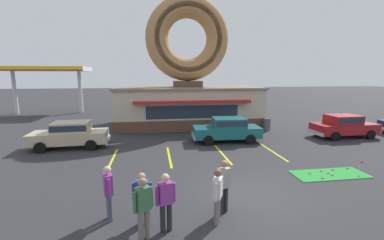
{
  "coord_description": "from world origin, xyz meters",
  "views": [
    {
      "loc": [
        -3.45,
        -8.46,
        4.42
      ],
      "look_at": [
        -1.4,
        5.0,
        2.0
      ],
      "focal_mm": 24.0,
      "sensor_mm": 36.0,
      "label": 1
    }
  ],
  "objects": [
    {
      "name": "trash_bin",
      "position": [
        5.54,
        10.6,
        0.5
      ],
      "size": [
        0.57,
        0.57,
        0.97
      ],
      "color": "#51565B",
      "rests_on": "ground"
    },
    {
      "name": "parking_stripe_left",
      "position": [
        -2.66,
        5.0,
        0.0
      ],
      "size": [
        0.12,
        3.6,
        0.01
      ],
      "primitive_type": "cube",
      "color": "yellow",
      "rests_on": "ground"
    },
    {
      "name": "ground_plane",
      "position": [
        0.0,
        0.0,
        0.0
      ],
      "size": [
        160.0,
        160.0,
        0.0
      ],
      "primitive_type": "plane",
      "color": "#2D2D30"
    },
    {
      "name": "donut_shop_building",
      "position": [
        -0.42,
        13.94,
        3.74
      ],
      "size": [
        12.3,
        6.75,
        10.96
      ],
      "color": "brown",
      "rests_on": "ground"
    },
    {
      "name": "gas_station_canopy",
      "position": [
        -15.3,
        23.08,
        4.86
      ],
      "size": [
        9.0,
        4.46,
        5.3
      ],
      "color": "silver",
      "rests_on": "ground"
    },
    {
      "name": "putting_flag_pin",
      "position": [
        5.74,
        1.29,
        0.44
      ],
      "size": [
        0.13,
        0.01,
        0.55
      ],
      "color": "silver",
      "rests_on": "putting_mat"
    },
    {
      "name": "car_teal",
      "position": [
        1.39,
        7.67,
        0.87
      ],
      "size": [
        4.63,
        2.14,
        1.6
      ],
      "color": "#196066",
      "rests_on": "ground"
    },
    {
      "name": "mini_donut_near_right",
      "position": [
        4.13,
        1.72,
        0.05
      ],
      "size": [
        0.13,
        0.13,
        0.04
      ],
      "primitive_type": "torus",
      "color": "#D8667F",
      "rests_on": "putting_mat"
    },
    {
      "name": "mini_donut_mid_centre",
      "position": [
        3.43,
        1.53,
        0.05
      ],
      "size": [
        0.13,
        0.13,
        0.04
      ],
      "primitive_type": "torus",
      "color": "#A5724C",
      "rests_on": "putting_mat"
    },
    {
      "name": "mini_donut_far_left",
      "position": [
        4.29,
        1.21,
        0.05
      ],
      "size": [
        0.13,
        0.13,
        0.04
      ],
      "primitive_type": "torus",
      "color": "#D8667F",
      "rests_on": "putting_mat"
    },
    {
      "name": "pedestrian_leather_jacket_man",
      "position": [
        -1.29,
        -1.0,
        0.99
      ],
      "size": [
        0.53,
        0.4,
        1.76
      ],
      "color": "#232328",
      "rests_on": "ground"
    },
    {
      "name": "pedestrian_crossing_woman",
      "position": [
        -3.84,
        -1.3,
        0.89
      ],
      "size": [
        0.59,
        0.27,
        1.62
      ],
      "color": "slate",
      "rests_on": "ground"
    },
    {
      "name": "golf_ball",
      "position": [
        3.33,
        1.51,
        0.05
      ],
      "size": [
        0.04,
        0.04,
        0.04
      ],
      "primitive_type": "sphere",
      "color": "white",
      "rests_on": "putting_mat"
    },
    {
      "name": "parking_stripe_centre",
      "position": [
        3.34,
        5.0,
        0.0
      ],
      "size": [
        0.12,
        3.6,
        0.01
      ],
      "primitive_type": "cube",
      "color": "yellow",
      "rests_on": "ground"
    },
    {
      "name": "mini_donut_mid_left",
      "position": [
        4.76,
        1.78,
        0.05
      ],
      "size": [
        0.13,
        0.13,
        0.04
      ],
      "primitive_type": "torus",
      "color": "#A5724C",
      "rests_on": "putting_mat"
    },
    {
      "name": "parking_stripe_far_left",
      "position": [
        -5.66,
        5.0,
        0.0
      ],
      "size": [
        0.12,
        3.6,
        0.01
      ],
      "primitive_type": "cube",
      "color": "yellow",
      "rests_on": "ground"
    },
    {
      "name": "car_red",
      "position": [
        9.9,
        7.57,
        0.87
      ],
      "size": [
        4.59,
        2.05,
        1.6
      ],
      "color": "maroon",
      "rests_on": "ground"
    },
    {
      "name": "mini_donut_mid_right",
      "position": [
        3.65,
        0.95,
        0.05
      ],
      "size": [
        0.13,
        0.13,
        0.04
      ],
      "primitive_type": "torus",
      "color": "#A5724C",
      "rests_on": "putting_mat"
    },
    {
      "name": "putting_mat",
      "position": [
        4.29,
        1.37,
        0.01
      ],
      "size": [
        3.33,
        1.31,
        0.03
      ],
      "primitive_type": "cube",
      "color": "green",
      "rests_on": "ground"
    },
    {
      "name": "pedestrian_beanie_man",
      "position": [
        -3.17,
        -1.75,
        0.97
      ],
      "size": [
        0.57,
        0.34,
        1.73
      ],
      "color": "#232328",
      "rests_on": "ground"
    },
    {
      "name": "mini_donut_near_left",
      "position": [
        5.58,
        1.84,
        0.05
      ],
      "size": [
        0.13,
        0.13,
        0.04
      ],
      "primitive_type": "torus",
      "color": "#A5724C",
      "rests_on": "putting_mat"
    },
    {
      "name": "car_champagne",
      "position": [
        -8.49,
        7.68,
        0.87
      ],
      "size": [
        4.63,
        2.12,
        1.6
      ],
      "color": "#BCAD89",
      "rests_on": "ground"
    },
    {
      "name": "parking_stripe_mid_left",
      "position": [
        0.34,
        5.0,
        0.0
      ],
      "size": [
        0.12,
        3.6,
        0.01
      ],
      "primitive_type": "cube",
      "color": "yellow",
      "rests_on": "ground"
    },
    {
      "name": "pedestrian_clipboard_woman",
      "position": [
        -3.78,
        -2.03,
        0.99
      ],
      "size": [
        0.52,
        0.4,
        1.76
      ],
      "color": "slate",
      "rests_on": "ground"
    },
    {
      "name": "mini_donut_far_centre",
      "position": [
        4.26,
        1.43,
        0.05
      ],
      "size": [
        0.13,
        0.13,
        0.04
      ],
      "primitive_type": "torus",
      "color": "#A5724C",
      "rests_on": "putting_mat"
    },
    {
      "name": "pedestrian_hooded_kid",
      "position": [
        -4.86,
        -0.89,
        0.97
      ],
      "size": [
        0.34,
        0.58,
        1.73
      ],
      "color": "#474C66",
      "rests_on": "ground"
    },
    {
      "name": "pedestrian_blue_sweater_man",
      "position": [
        -1.64,
        -1.57,
        0.94
      ],
      "size": [
        0.38,
        0.54,
        1.7
      ],
      "color": "slate",
      "rests_on": "ground"
    }
  ]
}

